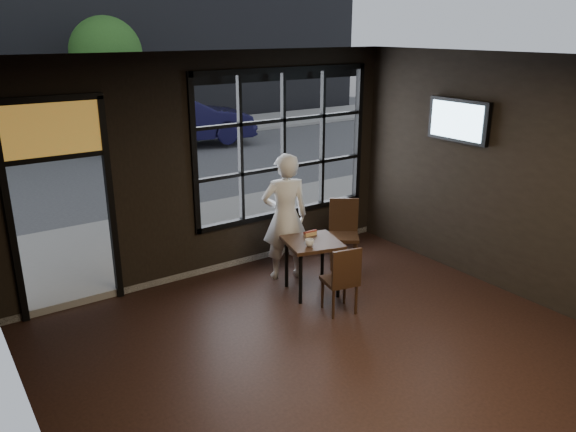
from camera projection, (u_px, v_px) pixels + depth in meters
floor at (377, 386)px, 5.75m from camera, size 6.00×7.00×0.02m
ceiling at (396, 62)px, 4.73m from camera, size 6.00×7.00×0.02m
wall_left at (46, 333)px, 3.64m from camera, size 0.04×7.00×3.20m
wall_right at (565, 190)px, 6.84m from camera, size 0.04×7.00×3.20m
window_frame at (283, 144)px, 8.56m from camera, size 3.06×0.12×2.28m
stained_transom at (51, 129)px, 6.62m from camera, size 1.20×0.06×0.70m
street_asphalt at (0, 112)px, 24.55m from camera, size 60.00×41.00×0.04m
cafe_table at (312, 266)px, 7.68m from camera, size 0.85×0.85×0.76m
chair_near at (340, 278)px, 7.13m from camera, size 0.47×0.47×0.92m
chair_window at (344, 234)px, 8.49m from camera, size 0.62×0.62×1.03m
man at (285, 217)px, 7.99m from camera, size 0.78×0.64×1.85m
hotdog at (310, 233)px, 7.75m from camera, size 0.20×0.09×0.06m
cup at (309, 243)px, 7.36m from camera, size 0.13×0.13×0.10m
tv at (459, 120)px, 7.89m from camera, size 0.12×1.03×0.60m
navy_car at (180, 120)px, 17.03m from camera, size 4.65×2.36×1.46m
tree_right at (106, 53)px, 17.84m from camera, size 2.27×2.27×3.87m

